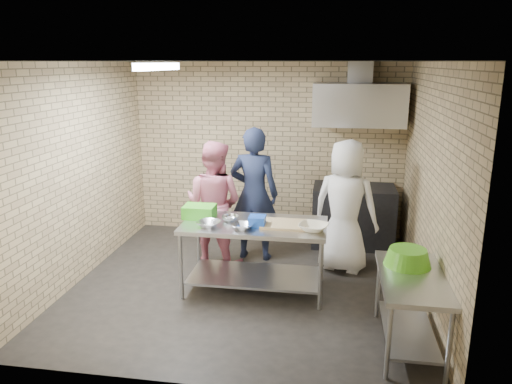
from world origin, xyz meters
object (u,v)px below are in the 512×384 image
prep_table (254,257)px  blue_tub (257,221)px  woman_white (345,206)px  bottle_red (361,108)px  bottle_green (389,110)px  woman_pink (214,203)px  side_counter (410,312)px  green_crate (199,211)px  man_navy (254,194)px  green_basin (408,257)px  stove (353,216)px

prep_table → blue_tub: size_ratio=9.00×
woman_white → bottle_red: bearing=-82.3°
bottle_green → woman_pink: 2.90m
side_counter → woman_white: woman_white is taller
woman_pink → bottle_red: bearing=-133.5°
green_crate → man_navy: 1.04m
green_crate → blue_tub: green_crate is taller
bottle_red → side_counter: bearing=-82.4°
side_counter → bottle_green: bottle_green is taller
prep_table → woman_pink: woman_pink is taller
woman_white → bottle_green: bearing=-99.4°
blue_tub → prep_table: bearing=116.6°
prep_table → woman_pink: (-0.67, 0.75, 0.42)m
blue_tub → bottle_green: 2.87m
prep_table → woman_white: woman_white is taller
woman_pink → woman_white: woman_white is taller
man_navy → bottle_red: bearing=-141.7°
side_counter → green_basin: (-0.02, 0.25, 0.46)m
green_basin → man_navy: 2.53m
woman_pink → bottle_green: bearing=-138.2°
bottle_red → woman_pink: bottle_red is taller
stove → prep_table: bearing=-124.8°
side_counter → woman_pink: (-2.34, 1.74, 0.47)m
bottle_red → bottle_green: bearing=0.0°
stove → green_basin: bearing=-80.2°
prep_table → green_crate: size_ratio=4.50×
green_crate → bottle_green: size_ratio=2.52×
green_crate → blue_tub: bearing=-16.3°
woman_pink → man_navy: bearing=-138.6°
green_crate → green_basin: green_crate is taller
green_basin → bottle_green: (0.02, 2.74, 1.18)m
bottle_red → woman_white: (-0.20, -1.21, -1.15)m
green_basin → bottle_green: 2.98m
stove → green_crate: bearing=-139.6°
bottle_green → woman_pink: bottle_green is taller
bottle_red → bottle_green: size_ratio=1.20×
blue_tub → stove: bearing=57.8°
prep_table → side_counter: prep_table is taller
man_navy → woman_white: (1.24, -0.22, -0.05)m
stove → man_navy: man_navy is taller
prep_table → blue_tub: bearing=-63.4°
green_crate → blue_tub: size_ratio=2.00×
blue_tub → woman_pink: 1.12m
bottle_green → man_navy: bottle_green is taller
man_navy → green_basin: bearing=140.0°
stove → bottle_green: (0.45, 0.24, 1.57)m
woman_pink → prep_table: bearing=145.8°
side_counter → bottle_red: 3.44m
stove → woman_pink: 2.18m
stove → bottle_red: bearing=78.2°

